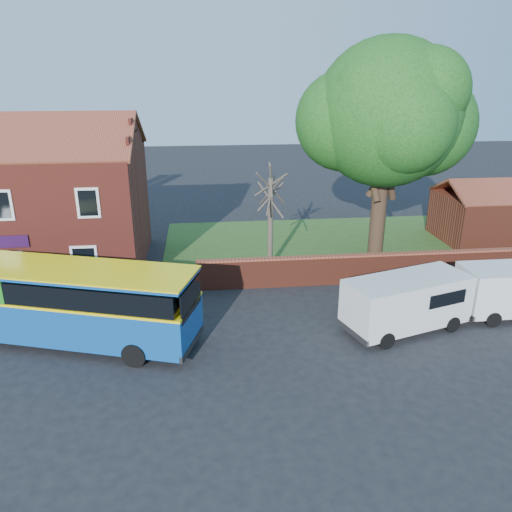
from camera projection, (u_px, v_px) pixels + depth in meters
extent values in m
plane|color=black|center=(144.00, 368.00, 18.83)|extent=(120.00, 120.00, 0.00)
cube|color=gray|center=(4.00, 308.00, 23.44)|extent=(18.00, 3.50, 0.12)
cube|color=#426B28|center=(368.00, 244.00, 32.27)|extent=(26.00, 12.00, 0.04)
cube|color=maroon|center=(32.00, 211.00, 27.68)|extent=(12.00, 8.00, 6.50)
cube|color=maroon|center=(5.00, 137.00, 24.34)|extent=(12.30, 4.08, 2.16)
cube|color=maroon|center=(31.00, 128.00, 28.06)|extent=(12.30, 4.08, 2.16)
cube|color=black|center=(1.00, 205.00, 23.46)|extent=(1.10, 0.06, 1.50)
cube|color=#4C0F19|center=(13.00, 274.00, 24.66)|extent=(0.95, 0.04, 2.10)
cube|color=silver|center=(13.00, 273.00, 24.66)|extent=(1.20, 0.06, 2.30)
cube|color=#270B31|center=(7.00, 242.00, 24.06)|extent=(2.00, 0.06, 0.60)
cube|color=maroon|center=(405.00, 268.00, 26.43)|extent=(22.00, 0.30, 1.50)
cube|color=maroon|center=(406.00, 253.00, 26.15)|extent=(22.00, 0.38, 0.10)
cube|color=maroon|center=(502.00, 218.00, 32.69)|extent=(8.00, 5.00, 3.00)
cube|color=maroon|center=(497.00, 183.00, 33.14)|extent=(8.20, 2.56, 1.24)
cube|color=#0D4998|center=(68.00, 314.00, 20.34)|extent=(10.99, 5.79, 1.70)
cube|color=yellow|center=(65.00, 295.00, 20.05)|extent=(11.02, 5.81, 0.10)
cube|color=black|center=(63.00, 284.00, 19.87)|extent=(10.59, 5.68, 0.85)
cube|color=#0D4998|center=(61.00, 270.00, 19.67)|extent=(10.99, 5.79, 0.14)
cube|color=yellow|center=(61.00, 268.00, 19.64)|extent=(11.04, 5.84, 0.06)
cylinder|color=black|center=(16.00, 310.00, 22.39)|extent=(1.00, 0.56, 0.96)
cylinder|color=black|center=(134.00, 355.00, 18.82)|extent=(1.00, 0.56, 0.96)
cylinder|color=black|center=(159.00, 324.00, 21.13)|extent=(1.00, 0.56, 0.96)
cube|color=silver|center=(406.00, 301.00, 21.24)|extent=(5.80, 3.67, 2.05)
cube|color=black|center=(451.00, 285.00, 22.04)|extent=(0.62, 1.78, 0.81)
cube|color=black|center=(451.00, 309.00, 22.56)|extent=(0.74, 2.09, 0.26)
cylinder|color=black|center=(386.00, 341.00, 20.06)|extent=(0.75, 0.42, 0.71)
cylinder|color=black|center=(357.00, 319.00, 21.81)|extent=(0.75, 0.42, 0.71)
cylinder|color=black|center=(452.00, 324.00, 21.36)|extent=(0.75, 0.42, 0.71)
cylinder|color=black|center=(420.00, 305.00, 23.11)|extent=(0.75, 0.42, 0.71)
cylinder|color=black|center=(493.00, 319.00, 21.79)|extent=(0.70, 0.22, 0.70)
cylinder|color=black|center=(470.00, 300.00, 23.65)|extent=(0.70, 0.22, 0.70)
cylinder|color=black|center=(378.00, 216.00, 29.20)|extent=(0.89, 0.89, 5.14)
sphere|color=#2F7323|center=(387.00, 113.00, 27.17)|extent=(8.04, 8.04, 8.04)
sphere|color=#2F7323|center=(423.00, 125.00, 28.06)|extent=(5.80, 5.80, 5.80)
sphere|color=#2F7323|center=(345.00, 121.00, 27.73)|extent=(5.58, 5.58, 5.58)
cylinder|color=#4C4238|center=(270.00, 224.00, 27.56)|extent=(0.29, 0.29, 5.16)
cylinder|color=#4C4238|center=(271.00, 192.00, 26.92)|extent=(0.30, 2.52, 2.03)
cylinder|color=#4C4238|center=(271.00, 195.00, 26.98)|extent=(1.31, 1.86, 1.86)
cylinder|color=#4C4238|center=(271.00, 188.00, 26.85)|extent=(2.11, 0.97, 2.06)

